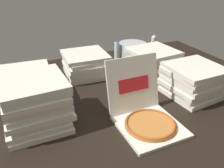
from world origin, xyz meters
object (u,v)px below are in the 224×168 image
pizza_stack_left_far (193,80)px  pizza_stack_left_mid (26,83)px  open_pizza_box (145,114)px  ice_bucket (132,50)px  water_bottle_2 (153,45)px  pizza_stack_right_far (35,103)px  water_bottle_1 (117,51)px  pizza_stack_right_mid (87,64)px  water_bottle_0 (153,51)px  pizza_stack_center_far (153,62)px

pizza_stack_left_far → pizza_stack_left_mid: pizza_stack_left_far is taller
open_pizza_box → pizza_stack_left_far: open_pizza_box is taller
ice_bucket → water_bottle_2: 0.30m
pizza_stack_right_far → water_bottle_1: 1.36m
pizza_stack_left_far → pizza_stack_right_mid: 1.03m
ice_bucket → water_bottle_0: size_ratio=1.45×
pizza_stack_left_far → water_bottle_0: pizza_stack_left_far is taller
pizza_stack_right_far → water_bottle_2: (1.55, 0.88, -0.06)m
open_pizza_box → pizza_stack_right_mid: open_pizza_box is taller
pizza_stack_left_mid → water_bottle_0: water_bottle_0 is taller
pizza_stack_left_mid → water_bottle_0: size_ratio=1.99×
open_pizza_box → water_bottle_0: bearing=54.3°
pizza_stack_right_mid → pizza_stack_center_far: bearing=-24.4°
pizza_stack_left_far → water_bottle_2: bearing=75.0°
pizza_stack_left_far → pizza_stack_right_mid: size_ratio=0.99×
pizza_stack_right_far → water_bottle_0: pizza_stack_right_far is taller
pizza_stack_left_far → water_bottle_2: (0.27, 1.01, -0.02)m
pizza_stack_right_mid → ice_bucket: bearing=20.2°
pizza_stack_left_far → pizza_stack_right_mid: (-0.69, 0.76, -0.02)m
pizza_stack_left_mid → pizza_stack_right_mid: 0.63m
pizza_stack_center_far → water_bottle_2: bearing=55.6°
pizza_stack_right_far → ice_bucket: 1.53m
pizza_stack_left_mid → pizza_stack_center_far: bearing=-4.6°
pizza_stack_right_mid → water_bottle_2: bearing=14.4°
pizza_stack_right_mid → water_bottle_0: (0.82, 0.06, -0.00)m
pizza_stack_right_mid → ice_bucket: (0.66, 0.24, -0.03)m
water_bottle_0 → water_bottle_2: size_ratio=1.00×
open_pizza_box → water_bottle_2: 1.46m
water_bottle_0 → pizza_stack_left_mid: bearing=-170.8°
open_pizza_box → pizza_stack_right_mid: 0.95m
water_bottle_0 → pizza_stack_right_mid: bearing=-176.2°
pizza_stack_center_far → pizza_stack_right_mid: pizza_stack_center_far is taller
pizza_stack_left_mid → water_bottle_2: 1.62m
open_pizza_box → water_bottle_0: open_pizza_box is taller
pizza_stack_right_far → pizza_stack_right_mid: 0.87m
water_bottle_0 → water_bottle_2: same height
ice_bucket → pizza_stack_left_mid: bearing=-161.7°
pizza_stack_center_far → pizza_stack_right_mid: (-0.60, 0.27, -0.02)m
pizza_stack_left_far → water_bottle_2: size_ratio=1.97×
pizza_stack_right_far → pizza_stack_left_mid: size_ratio=0.99×
water_bottle_1 → open_pizza_box: bearing=-106.3°
pizza_stack_left_mid → pizza_stack_right_mid: size_ratio=1.00×
ice_bucket → open_pizza_box: bearing=-115.0°
pizza_stack_left_far → water_bottle_0: 0.83m
pizza_stack_left_mid → water_bottle_1: water_bottle_1 is taller
pizza_stack_center_far → water_bottle_0: size_ratio=1.96×
pizza_stack_left_mid → ice_bucket: bearing=18.3°
pizza_stack_center_far → water_bottle_1: (-0.15, 0.51, -0.02)m
water_bottle_0 → water_bottle_2: bearing=54.5°
pizza_stack_right_mid → water_bottle_2: size_ratio=1.99×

